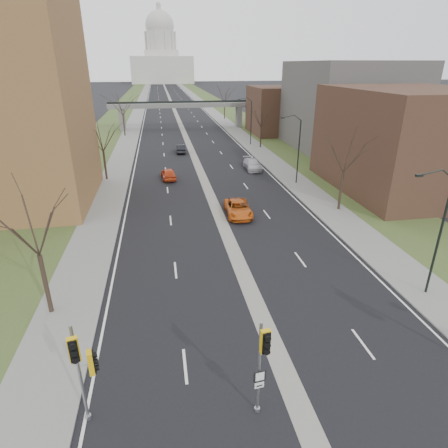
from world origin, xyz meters
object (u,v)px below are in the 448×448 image
object	(u,v)px
signal_pole_median	(262,356)
car_left_far	(181,149)
car_right_near	(238,208)
car_right_mid	(252,164)
car_left_near	(168,174)
signal_pole_left	(82,362)

from	to	relation	value
signal_pole_median	car_left_far	size ratio (longest dim) A/B	1.12
car_right_near	car_right_mid	bearing A→B (deg)	74.06
signal_pole_median	car_left_far	xyz separation A→B (m)	(-0.07, 54.85, -2.71)
car_left_near	car_left_far	bearing A→B (deg)	-104.18
car_right_near	car_right_mid	world-z (taller)	car_right_mid
car_left_far	car_right_near	bearing A→B (deg)	99.09
signal_pole_left	signal_pole_median	xyz separation A→B (m)	(7.31, -1.01, 0.11)
signal_pole_left	signal_pole_median	bearing A→B (deg)	-20.62
car_left_near	car_right_near	world-z (taller)	car_left_near
car_left_near	car_right_near	xyz separation A→B (m)	(6.69, -14.63, -0.01)
signal_pole_left	car_right_mid	distance (m)	43.99
car_left_near	car_right_mid	bearing A→B (deg)	-171.41
signal_pole_left	car_right_near	world-z (taller)	signal_pole_left
signal_pole_median	car_left_near	xyz separation A→B (m)	(-2.76, 38.51, -2.68)
car_right_near	car_right_mid	xyz separation A→B (m)	(5.78, 17.61, 0.02)
car_right_mid	car_right_near	bearing A→B (deg)	-108.05
car_left_far	car_right_mid	distance (m)	16.57
signal_pole_median	car_right_mid	size ratio (longest dim) A/B	0.93
signal_pole_median	car_left_near	size ratio (longest dim) A/B	1.10
car_right_near	signal_pole_median	bearing A→B (deg)	-97.11
car_left_near	signal_pole_left	bearing A→B (deg)	78.25
car_right_near	car_left_far	bearing A→B (deg)	99.60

